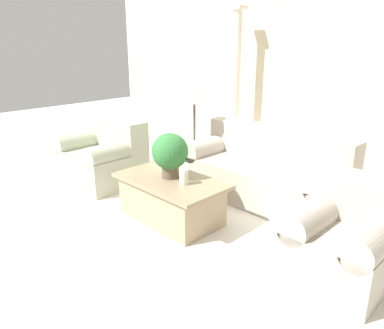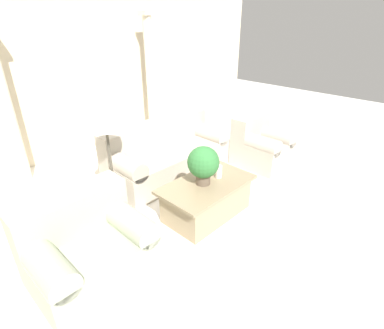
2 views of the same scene
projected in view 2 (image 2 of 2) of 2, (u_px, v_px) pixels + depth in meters
The scene contains 11 objects.
ground_plane at pixel (178, 204), 4.26m from camera, with size 16.00×16.00×0.00m, color silver.
wall_back at pixel (69, 66), 5.23m from camera, with size 10.00×0.06×3.20m.
sofa_long at pixel (166, 154), 4.91m from camera, with size 2.05×0.88×0.88m.
loveseat at pixel (87, 247), 2.95m from camera, with size 1.12×0.88×0.88m.
coffee_table at pixel (207, 199), 3.94m from camera, with size 1.25×0.71×0.49m.
potted_plant at pixel (203, 163), 3.69m from camera, with size 0.40×0.40×0.50m.
pillar_candle at pixel (219, 172), 3.92m from camera, with size 0.09×0.09×0.17m.
floor_lamp at pixel (105, 122), 3.71m from camera, with size 0.43×0.43×1.42m.
column_left at pixel (6, 104), 4.31m from camera, with size 0.23×0.23×2.46m.
column_right at pixel (150, 78), 6.02m from camera, with size 0.23×0.23×2.46m.
armchair at pixel (260, 144), 5.26m from camera, with size 0.79×0.86×0.84m.
Camera 2 is at (-2.42, -2.61, 2.42)m, focal length 28.00 mm.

